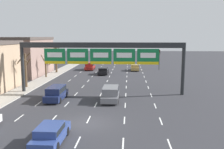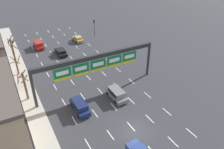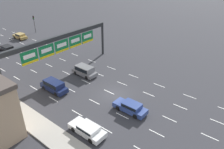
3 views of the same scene
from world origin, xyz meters
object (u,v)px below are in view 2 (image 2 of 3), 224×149
object	(u,v)px
suv_grey	(117,93)
sign_gantry	(97,61)
suv_red	(38,44)
traffic_light_near_gantry	(94,25)
car_black	(61,52)
tree_bare_closest	(13,48)
tree_bare_second	(25,84)
suv_navy	(80,105)
car_gold	(78,39)
tree_bare_third	(17,64)

from	to	relation	value
suv_grey	sign_gantry	bearing A→B (deg)	111.72
suv_red	suv_grey	world-z (taller)	suv_red
traffic_light_near_gantry	sign_gantry	bearing A→B (deg)	-113.27
sign_gantry	suv_grey	size ratio (longest dim) A/B	4.81
car_black	traffic_light_near_gantry	distance (m)	14.35
tree_bare_closest	car_black	bearing A→B (deg)	-5.96
suv_grey	tree_bare_second	xyz separation A→B (m)	(-13.08, 6.75, 2.02)
suv_red	suv_navy	bearing A→B (deg)	-89.63
sign_gantry	car_black	size ratio (longest dim) A/B	4.51
car_gold	traffic_light_near_gantry	size ratio (longest dim) A/B	0.92
suv_navy	suv_grey	distance (m)	6.53
suv_red	tree_bare_second	distance (m)	21.60
suv_red	car_gold	distance (m)	10.20
suv_grey	car_black	bearing A→B (deg)	98.13
tree_bare_closest	tree_bare_second	bearing A→B (deg)	-90.80
suv_red	suv_grey	distance (m)	28.10
suv_grey	suv_red	bearing A→B (deg)	103.80
tree_bare_closest	tree_bare_second	distance (m)	15.21
suv_red	suv_grey	bearing A→B (deg)	-76.20
car_black	suv_grey	bearing A→B (deg)	-81.87
tree_bare_second	sign_gantry	bearing A→B (deg)	-14.20
suv_navy	tree_bare_third	size ratio (longest dim) A/B	1.13
suv_navy	car_gold	bearing A→B (deg)	69.51
sign_gantry	tree_bare_closest	world-z (taller)	sign_gantry
car_black	suv_navy	size ratio (longest dim) A/B	1.03
tree_bare_third	car_gold	bearing A→B (deg)	33.09
suv_red	car_gold	size ratio (longest dim) A/B	1.09
sign_gantry	car_gold	bearing A→B (deg)	77.68
car_gold	traffic_light_near_gantry	xyz separation A→B (m)	(5.55, 1.64, 2.51)
car_black	tree_bare_third	size ratio (longest dim) A/B	1.17
suv_navy	tree_bare_second	world-z (taller)	tree_bare_second
tree_bare_second	suv_navy	bearing A→B (deg)	-46.02
car_gold	car_black	world-z (taller)	car_gold
suv_red	tree_bare_third	distance (m)	13.13
car_gold	car_black	distance (m)	8.68
car_gold	tree_bare_second	bearing A→B (deg)	-129.65
suv_red	suv_navy	xyz separation A→B (m)	(0.18, -27.33, -0.02)
tree_bare_closest	suv_grey	bearing A→B (deg)	-59.63
suv_red	car_black	xyz separation A→B (m)	(3.72, -6.37, -0.23)
traffic_light_near_gantry	tree_bare_third	size ratio (longest dim) A/B	1.10
car_black	suv_grey	size ratio (longest dim) A/B	1.07
suv_red	traffic_light_near_gantry	size ratio (longest dim) A/B	1.00
suv_grey	tree_bare_closest	world-z (taller)	tree_bare_closest
sign_gantry	suv_grey	bearing A→B (deg)	-68.28
car_black	tree_bare_closest	size ratio (longest dim) A/B	0.81
suv_red	traffic_light_near_gantry	bearing A→B (deg)	3.86
traffic_light_near_gantry	tree_bare_third	bearing A→B (deg)	-150.66
suv_navy	traffic_light_near_gantry	distance (m)	32.45
suv_red	suv_grey	size ratio (longest dim) A/B	1.00
car_black	suv_navy	xyz separation A→B (m)	(-3.54, -20.96, 0.21)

